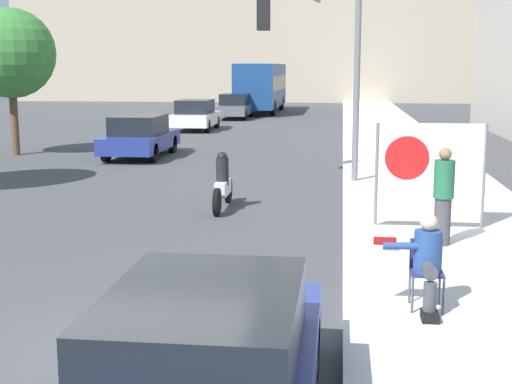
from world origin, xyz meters
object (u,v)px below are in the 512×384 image
at_px(parked_car_curbside, 207,366).
at_px(car_on_road_midblock, 196,115).
at_px(jogger_on_sidewalk, 443,196).
at_px(protest_banner, 429,173).
at_px(motorcycle_on_road, 223,185).
at_px(street_tree_midblock, 10,53).
at_px(traffic_light_pole, 319,49).
at_px(car_on_road_nearest, 140,136).
at_px(city_bus_on_road, 261,85).
at_px(car_on_road_distant, 235,106).
at_px(seated_protester, 426,259).

xyz_separation_m(parked_car_curbside, car_on_road_midblock, (-6.19, 29.57, 0.06)).
bearing_deg(jogger_on_sidewalk, protest_banner, -59.80).
relative_size(protest_banner, motorcycle_on_road, 0.94).
distance_m(motorcycle_on_road, street_tree_midblock, 13.06).
xyz_separation_m(protest_banner, traffic_light_pole, (-2.26, 5.55, 2.39)).
xyz_separation_m(car_on_road_nearest, motorcycle_on_road, (4.42, -8.83, -0.18)).
height_order(protest_banner, traffic_light_pole, traffic_light_pole).
bearing_deg(car_on_road_midblock, city_bus_on_road, 83.32).
relative_size(jogger_on_sidewalk, parked_car_curbside, 0.39).
bearing_deg(traffic_light_pole, jogger_on_sidewalk, -71.30).
xyz_separation_m(car_on_road_distant, street_tree_midblock, (-5.14, -19.02, 2.85)).
distance_m(car_on_road_distant, street_tree_midblock, 19.91).
bearing_deg(jogger_on_sidewalk, traffic_light_pole, -44.73).
relative_size(jogger_on_sidewalk, traffic_light_pole, 0.33).
distance_m(jogger_on_sidewalk, car_on_road_midblock, 24.73).
xyz_separation_m(car_on_road_nearest, car_on_road_distant, (0.51, 19.10, 0.02)).
relative_size(car_on_road_distant, street_tree_midblock, 0.92).
xyz_separation_m(protest_banner, car_on_road_nearest, (-8.65, 10.86, -0.46)).
bearing_deg(jogger_on_sidewalk, motorcycle_on_road, -11.72).
xyz_separation_m(traffic_light_pole, car_on_road_distant, (-5.89, 24.41, -2.83)).
relative_size(jogger_on_sidewalk, protest_banner, 0.82).
height_order(parked_car_curbside, city_bus_on_road, city_bus_on_road).
xyz_separation_m(jogger_on_sidewalk, street_tree_midblock, (-13.38, 12.32, 2.59)).
xyz_separation_m(car_on_road_midblock, car_on_road_distant, (0.75, 8.31, 0.00)).
bearing_deg(car_on_road_nearest, traffic_light_pole, -39.71).
distance_m(parked_car_curbside, car_on_road_midblock, 30.22).
xyz_separation_m(seated_protester, car_on_road_distant, (-7.58, 34.74, -0.06)).
relative_size(seated_protester, car_on_road_nearest, 0.27).
bearing_deg(city_bus_on_road, parked_car_curbside, -84.15).
xyz_separation_m(protest_banner, car_on_road_distant, (-8.15, 29.96, -0.44)).
bearing_deg(car_on_road_midblock, car_on_road_distant, 84.84).
relative_size(parked_car_curbside, street_tree_midblock, 0.82).
bearing_deg(seated_protester, car_on_road_nearest, 129.73).
height_order(jogger_on_sidewalk, protest_banner, protest_banner).
bearing_deg(jogger_on_sidewalk, seated_protester, 105.67).
bearing_deg(city_bus_on_road, car_on_road_distant, -98.74).
xyz_separation_m(car_on_road_midblock, city_bus_on_road, (1.69, 14.41, 1.16)).
relative_size(traffic_light_pole, car_on_road_nearest, 1.15).
xyz_separation_m(traffic_light_pole, car_on_road_midblock, (-6.64, 16.11, -2.83)).
distance_m(car_on_road_midblock, motorcycle_on_road, 20.17).
relative_size(city_bus_on_road, motorcycle_on_road, 4.92).
bearing_deg(street_tree_midblock, motorcycle_on_road, -44.53).
bearing_deg(car_on_road_midblock, street_tree_midblock, -112.28).
xyz_separation_m(jogger_on_sidewalk, parked_car_curbside, (-2.79, -6.54, -0.32)).
bearing_deg(city_bus_on_road, jogger_on_sidewalk, -78.97).
bearing_deg(motorcycle_on_road, car_on_road_nearest, 116.59).
distance_m(traffic_light_pole, parked_car_curbside, 13.78).
relative_size(car_on_road_nearest, car_on_road_distant, 0.92).
xyz_separation_m(seated_protester, street_tree_midblock, (-12.72, 15.71, 2.78)).
height_order(parked_car_curbside, motorcycle_on_road, parked_car_curbside).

